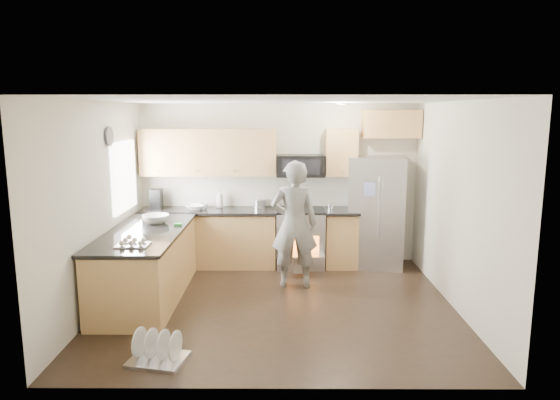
{
  "coord_description": "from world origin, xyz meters",
  "views": [
    {
      "loc": [
        0.06,
        -6.13,
        2.46
      ],
      "look_at": [
        0.03,
        0.5,
        1.29
      ],
      "focal_mm": 32.0,
      "sensor_mm": 36.0,
      "label": 1
    }
  ],
  "objects_px": {
    "stove_range": "(300,225)",
    "person": "(294,224)",
    "dish_rack": "(158,353)",
    "refrigerator": "(376,212)"
  },
  "relations": [
    {
      "from": "stove_range",
      "to": "dish_rack",
      "type": "height_order",
      "value": "stove_range"
    },
    {
      "from": "stove_range",
      "to": "refrigerator",
      "type": "xyz_separation_m",
      "value": [
        1.21,
        0.01,
        0.21
      ]
    },
    {
      "from": "refrigerator",
      "to": "dish_rack",
      "type": "bearing_deg",
      "value": -120.67
    },
    {
      "from": "stove_range",
      "to": "dish_rack",
      "type": "distance_m",
      "value": 3.59
    },
    {
      "from": "dish_rack",
      "to": "stove_range",
      "type": "bearing_deg",
      "value": 64.27
    },
    {
      "from": "person",
      "to": "dish_rack",
      "type": "bearing_deg",
      "value": 55.03
    },
    {
      "from": "refrigerator",
      "to": "stove_range",
      "type": "bearing_deg",
      "value": -169.65
    },
    {
      "from": "refrigerator",
      "to": "person",
      "type": "relative_size",
      "value": 0.98
    },
    {
      "from": "refrigerator",
      "to": "dish_rack",
      "type": "distance_m",
      "value": 4.29
    },
    {
      "from": "stove_range",
      "to": "person",
      "type": "height_order",
      "value": "person"
    }
  ]
}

